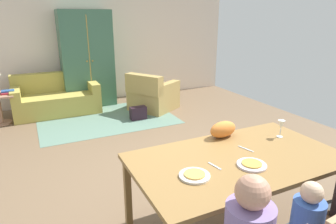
# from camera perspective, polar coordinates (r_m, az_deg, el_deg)

# --- Properties ---
(ground_plane) EXTENTS (7.06, 6.35, 0.02)m
(ground_plane) POSITION_cam_1_polar(r_m,az_deg,el_deg) (4.53, -5.18, -7.76)
(ground_plane) COLOR brown
(back_wall) EXTENTS (7.06, 0.10, 2.70)m
(back_wall) POSITION_cam_1_polar(r_m,az_deg,el_deg) (7.22, -14.88, 12.75)
(back_wall) COLOR beige
(back_wall) RESTS_ON ground_plane
(dining_table) EXTENTS (1.92, 1.09, 0.76)m
(dining_table) POSITION_cam_1_polar(r_m,az_deg,el_deg) (2.77, 13.41, -9.70)
(dining_table) COLOR olive
(dining_table) RESTS_ON ground_plane
(plate_near_man) EXTENTS (0.25, 0.25, 0.02)m
(plate_near_man) POSITION_cam_1_polar(r_m,az_deg,el_deg) (2.38, 5.19, -12.27)
(plate_near_man) COLOR silver
(plate_near_man) RESTS_ON dining_table
(pizza_near_man) EXTENTS (0.17, 0.17, 0.01)m
(pizza_near_man) POSITION_cam_1_polar(r_m,az_deg,el_deg) (2.37, 5.20, -11.96)
(pizza_near_man) COLOR gold
(pizza_near_man) RESTS_ON plate_near_man
(plate_near_child) EXTENTS (0.25, 0.25, 0.02)m
(plate_near_child) POSITION_cam_1_polar(r_m,az_deg,el_deg) (2.62, 16.00, -9.90)
(plate_near_child) COLOR silver
(plate_near_child) RESTS_ON dining_table
(pizza_near_child) EXTENTS (0.17, 0.17, 0.01)m
(pizza_near_child) POSITION_cam_1_polar(r_m,az_deg,el_deg) (2.61, 16.03, -9.61)
(pizza_near_child) COLOR gold
(pizza_near_child) RESTS_ON plate_near_child
(wine_glass) EXTENTS (0.07, 0.07, 0.19)m
(wine_glass) POSITION_cam_1_polar(r_m,az_deg,el_deg) (3.26, 21.20, -2.41)
(wine_glass) COLOR silver
(wine_glass) RESTS_ON dining_table
(fork) EXTENTS (0.04, 0.15, 0.01)m
(fork) POSITION_cam_1_polar(r_m,az_deg,el_deg) (2.55, 9.09, -10.37)
(fork) COLOR silver
(fork) RESTS_ON dining_table
(knife) EXTENTS (0.06, 0.17, 0.01)m
(knife) POSITION_cam_1_polar(r_m,az_deg,el_deg) (2.91, 14.94, -6.97)
(knife) COLOR silver
(knife) RESTS_ON dining_table
(cat) EXTENTS (0.34, 0.20, 0.17)m
(cat) POSITION_cam_1_polar(r_m,az_deg,el_deg) (3.11, 10.68, -3.34)
(cat) COLOR orange
(cat) RESTS_ON dining_table
(area_rug) EXTENTS (2.60, 1.80, 0.01)m
(area_rug) POSITION_cam_1_polar(r_m,az_deg,el_deg) (6.01, -11.79, -1.25)
(area_rug) COLOR slate
(area_rug) RESTS_ON ground_plane
(couch) EXTENTS (1.68, 0.86, 0.82)m
(couch) POSITION_cam_1_polar(r_m,az_deg,el_deg) (6.61, -20.88, 2.44)
(couch) COLOR #AE9E46
(couch) RESTS_ON ground_plane
(armchair) EXTENTS (1.18, 1.17, 0.82)m
(armchair) POSITION_cam_1_polar(r_m,az_deg,el_deg) (6.39, -3.10, 3.24)
(armchair) COLOR #A88B4D
(armchair) RESTS_ON ground_plane
(armoire) EXTENTS (1.10, 0.59, 2.10)m
(armoire) POSITION_cam_1_polar(r_m,az_deg,el_deg) (6.84, -15.50, 9.88)
(armoire) COLOR #3C6750
(armoire) RESTS_ON ground_plane
(book_lower) EXTENTS (0.22, 0.16, 0.03)m
(book_lower) POSITION_cam_1_polar(r_m,az_deg,el_deg) (6.25, -28.82, 3.24)
(book_lower) COLOR #A2252F
(book_lower) RESTS_ON side_table
(book_upper) EXTENTS (0.22, 0.16, 0.03)m
(book_upper) POSITION_cam_1_polar(r_m,az_deg,el_deg) (6.30, -28.79, 3.61)
(book_upper) COLOR #274F8B
(book_upper) RESTS_ON book_lower
(handbag) EXTENTS (0.32, 0.16, 0.26)m
(handbag) POSITION_cam_1_polar(r_m,az_deg,el_deg) (5.84, -5.83, -0.20)
(handbag) COLOR #2B1A25
(handbag) RESTS_ON ground_plane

